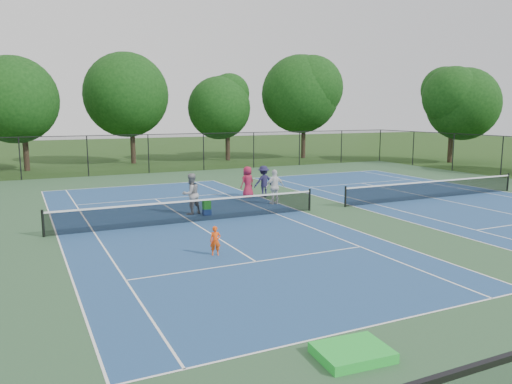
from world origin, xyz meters
name	(u,v)px	position (x,y,z in m)	size (l,w,h in m)	color
ground	(328,209)	(0.00, 0.00, 0.00)	(140.00, 140.00, 0.00)	#234716
court_pad	(328,209)	(0.00, 0.00, 0.00)	(36.00, 36.00, 0.01)	#2E5336
tennis_court_left	(192,220)	(-7.00, 0.00, 0.10)	(12.00, 23.83, 1.07)	navy
tennis_court_right	(434,197)	(7.00, 0.00, 0.10)	(12.00, 23.83, 1.07)	navy
perimeter_fence	(328,177)	(0.00, 0.00, 1.60)	(36.08, 36.08, 3.02)	black
tree_back_a	(22,95)	(-13.00, 24.00, 6.04)	(6.80, 6.80, 9.15)	#2D2116
tree_back_b	(131,91)	(-4.00, 26.00, 6.60)	(7.60, 7.60, 10.03)	#2D2116
tree_back_c	(227,104)	(5.00, 25.00, 5.48)	(6.00, 6.00, 8.40)	#2D2116
tree_back_d	(304,91)	(13.00, 24.00, 6.82)	(7.80, 7.80, 10.37)	#2D2116
tree_side_e	(453,100)	(23.00, 14.00, 5.81)	(6.60, 6.60, 8.87)	#2D2116
child_player	(215,241)	(-7.89, -5.13, 0.50)	(0.36, 0.24, 1.00)	#FF4E10
instructor	(191,194)	(-6.48, 1.68, 0.96)	(0.94, 0.73, 1.93)	gray
bystander_a	(275,187)	(-1.77, 2.24, 0.90)	(1.06, 0.44, 1.81)	white
bystander_b	(264,182)	(-1.34, 4.42, 0.88)	(1.14, 0.66, 1.77)	#1E1B3C
bystander_c	(248,182)	(-2.20, 4.66, 0.88)	(0.86, 0.56, 1.75)	maroon
ball_crate	(207,212)	(-5.92, 1.13, 0.15)	(0.36, 0.27, 0.29)	navy
ball_hopper	(207,205)	(-5.92, 1.13, 0.49)	(0.34, 0.26, 0.40)	green
green_tarp	(352,353)	(-8.01, -12.86, 0.11)	(1.40, 1.08, 0.20)	#1BA717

